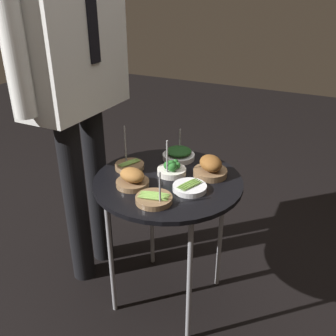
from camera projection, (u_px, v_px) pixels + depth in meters
ground_plane at (168, 295)px, 1.78m from camera, size 8.00×8.00×0.00m
serving_cart at (168, 190)px, 1.52m from camera, size 0.60×0.60×0.63m
bowl_roast_center at (132, 179)px, 1.44m from camera, size 0.13×0.13×0.07m
bowl_spinach_front_right at (179, 154)px, 1.66m from camera, size 0.14×0.14×0.13m
bowl_asparagus_mid_left at (190, 187)px, 1.42m from camera, size 0.13×0.13×0.03m
bowl_broccoli_far_rim at (172, 169)px, 1.53m from camera, size 0.12×0.12×0.16m
bowl_roast_mid_right at (210, 168)px, 1.51m from camera, size 0.14×0.14×0.09m
bowl_asparagus_near_rim at (129, 165)px, 1.58m from camera, size 0.12×0.12×0.18m
bowl_asparagus_front_center at (154, 199)px, 1.34m from camera, size 0.13×0.13×0.14m
waiter_figure at (71, 52)px, 1.50m from camera, size 0.63×0.24×1.72m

